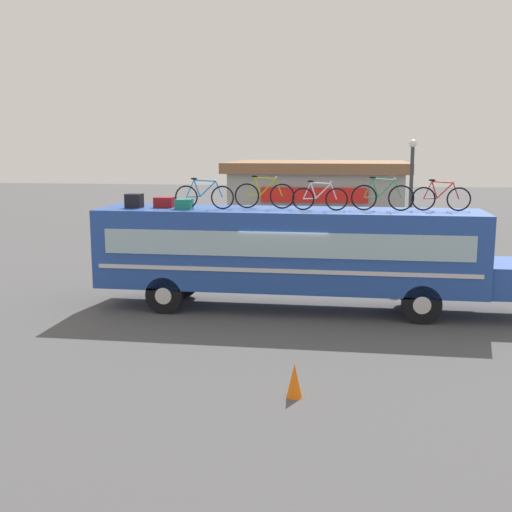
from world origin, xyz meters
TOP-DOWN VIEW (x-y plane):
  - ground_plane at (0.00, 0.00)m, footprint 120.00×120.00m
  - bus at (0.24, -0.00)m, footprint 12.63×2.38m
  - luggage_bag_1 at (-4.62, -0.18)m, footprint 0.47×0.44m
  - luggage_bag_2 at (-3.76, 0.10)m, footprint 0.57×0.47m
  - luggage_bag_3 at (-3.04, -0.30)m, footprint 0.47×0.44m
  - rooftop_bicycle_1 at (-2.45, -0.24)m, footprint 1.78×0.44m
  - rooftop_bicycle_2 at (-0.72, 0.19)m, footprint 1.80×0.44m
  - rooftop_bicycle_3 at (0.94, -0.15)m, footprint 1.61×0.44m
  - rooftop_bicycle_4 at (2.72, 0.06)m, footprint 1.79×0.44m
  - rooftop_bicycle_5 at (4.38, 0.25)m, footprint 1.66×0.44m
  - roadside_building at (0.06, 15.58)m, footprint 9.22×7.56m
  - traffic_cone at (0.84, -6.75)m, footprint 0.31×0.31m
  - street_lamp at (4.06, 6.17)m, footprint 0.30×0.30m

SIDE VIEW (x-z plane):
  - ground_plane at x=0.00m, z-range 0.00..0.00m
  - traffic_cone at x=0.84m, z-range 0.00..0.69m
  - bus at x=0.24m, z-range 0.29..3.30m
  - roadside_building at x=0.06m, z-range 0.04..4.06m
  - street_lamp at x=4.06m, z-range 0.42..5.50m
  - luggage_bag_3 at x=-3.04m, z-range 3.01..3.29m
  - luggage_bag_2 at x=-3.76m, z-range 3.01..3.31m
  - luggage_bag_1 at x=-4.62m, z-range 3.01..3.42m
  - rooftop_bicycle_3 at x=0.94m, z-range 2.93..3.80m
  - rooftop_bicycle_5 at x=4.38m, z-range 2.93..3.84m
  - rooftop_bicycle_1 at x=-2.45m, z-range 2.93..3.85m
  - rooftop_bicycle_4 at x=2.72m, z-range 2.92..3.90m
  - rooftop_bicycle_2 at x=-0.72m, z-range 2.92..3.90m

